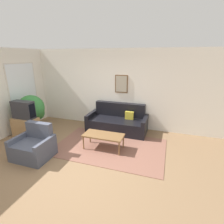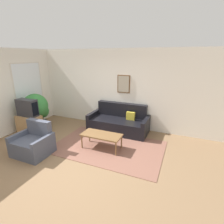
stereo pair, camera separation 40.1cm
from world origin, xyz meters
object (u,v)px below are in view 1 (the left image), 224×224
Objects in this scene: couch at (118,122)px; coffee_table at (103,136)px; tv at (23,110)px; armchair at (34,147)px; potted_plant_tall at (31,108)px.

coffee_table is at bearing -90.52° from couch.
tv reaches higher than armchair.
couch is at bearing 38.97° from armchair.
tv is (-2.61, -1.35, 0.58)m from couch.
tv is 0.77× the size of armchair.
armchair is at bearing -48.05° from potted_plant_tall.
coffee_table is 0.87× the size of potted_plant_tall.
couch is 2.87× the size of tv.
armchair is 0.71× the size of potted_plant_tall.
tv is 1.52m from armchair.
coffee_table is 2.71m from potted_plant_tall.
armchair is (-1.52, -0.93, -0.11)m from coffee_table.
potted_plant_tall is at bearing 172.92° from coffee_table.
tv is at bearing -178.89° from coffee_table.
coffee_table is at bearing 14.90° from armchair.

